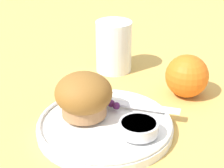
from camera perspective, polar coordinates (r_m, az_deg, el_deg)
name	(u,v)px	position (r m, az deg, el deg)	size (l,w,h in m)	color
ground_plane	(118,129)	(0.61, 0.86, -6.88)	(3.00, 3.00, 0.00)	tan
plate	(105,125)	(0.60, -1.06, -6.34)	(0.22, 0.22, 0.02)	white
muffin	(84,96)	(0.59, -4.33, -1.81)	(0.09, 0.09, 0.07)	#9E7047
cream_ramekin	(139,127)	(0.56, 4.08, -6.53)	(0.06, 0.06, 0.02)	silver
berry_pair	(114,105)	(0.62, 0.27, -3.16)	(0.02, 0.01, 0.01)	#4C194C
butter_knife	(130,105)	(0.63, 2.73, -3.17)	(0.16, 0.09, 0.00)	silver
orange_fruit	(187,76)	(0.70, 11.34, 1.21)	(0.08, 0.08, 0.08)	orange
juice_glass	(114,46)	(0.79, 0.28, 5.74)	(0.08, 0.08, 0.11)	silver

